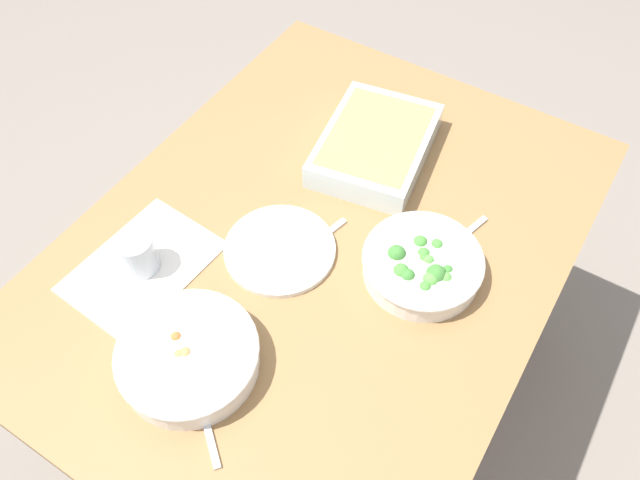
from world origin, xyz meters
name	(u,v)px	position (x,y,z in m)	size (l,w,h in m)	color
ground_plane	(320,392)	(0.00, 0.00, 0.00)	(6.00, 6.00, 0.00)	slate
dining_table	(320,266)	(0.00, 0.00, 0.65)	(1.20, 0.90, 0.74)	olive
placemat	(142,266)	(-0.24, 0.26, 0.74)	(0.28, 0.20, 0.00)	silver
stew_bowl	(188,356)	(-0.35, 0.05, 0.77)	(0.25, 0.25, 0.06)	white
broccoli_bowl	(422,264)	(0.03, -0.21, 0.77)	(0.23, 0.23, 0.07)	white
baking_dish	(376,144)	(0.27, 0.02, 0.77)	(0.33, 0.27, 0.06)	silver
drink_cup	(138,255)	(-0.24, 0.26, 0.78)	(0.07, 0.07, 0.08)	#B2BCC6
side_plate	(280,250)	(-0.07, 0.05, 0.75)	(0.22, 0.22, 0.01)	silver
spoon_by_stew	(201,404)	(-0.40, -0.02, 0.74)	(0.12, 0.15, 0.01)	silver
spoon_by_broccoli	(449,247)	(0.12, -0.23, 0.74)	(0.17, 0.06, 0.01)	silver
fork_on_table	(308,248)	(-0.03, 0.01, 0.74)	(0.18, 0.06, 0.01)	silver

